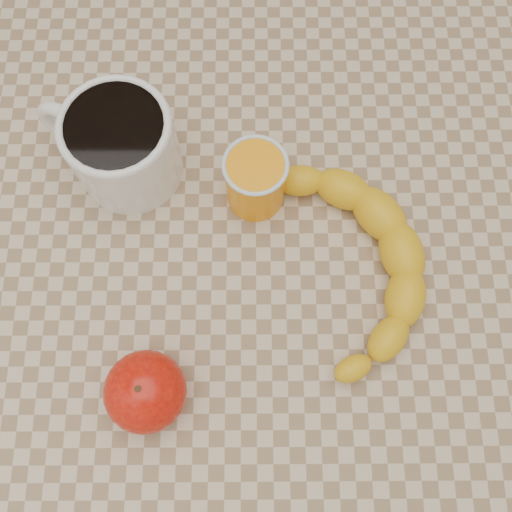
{
  "coord_description": "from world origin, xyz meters",
  "views": [
    {
      "loc": [
        -0.0,
        -0.18,
        1.36
      ],
      "look_at": [
        0.0,
        0.0,
        0.77
      ],
      "focal_mm": 40.0,
      "sensor_mm": 36.0,
      "label": 1
    }
  ],
  "objects_px": {
    "banana": "(344,262)",
    "orange_juice_glass": "(255,180)",
    "apple": "(145,392)",
    "coffee_mug": "(120,144)",
    "table": "(256,281)"
  },
  "relations": [
    {
      "from": "banana",
      "to": "orange_juice_glass",
      "type": "bearing_deg",
      "value": 121.61
    },
    {
      "from": "apple",
      "to": "banana",
      "type": "xyz_separation_m",
      "value": [
        0.2,
        0.14,
        -0.01
      ]
    },
    {
      "from": "coffee_mug",
      "to": "orange_juice_glass",
      "type": "xyz_separation_m",
      "value": [
        0.15,
        -0.04,
        -0.01
      ]
    },
    {
      "from": "apple",
      "to": "banana",
      "type": "relative_size",
      "value": 0.31
    },
    {
      "from": "orange_juice_glass",
      "to": "banana",
      "type": "height_order",
      "value": "orange_juice_glass"
    },
    {
      "from": "orange_juice_glass",
      "to": "banana",
      "type": "bearing_deg",
      "value": -42.76
    },
    {
      "from": "apple",
      "to": "coffee_mug",
      "type": "bearing_deg",
      "value": 98.31
    },
    {
      "from": "apple",
      "to": "banana",
      "type": "bearing_deg",
      "value": 33.74
    },
    {
      "from": "coffee_mug",
      "to": "apple",
      "type": "relative_size",
      "value": 1.71
    },
    {
      "from": "orange_juice_glass",
      "to": "apple",
      "type": "bearing_deg",
      "value": -116.0
    },
    {
      "from": "table",
      "to": "apple",
      "type": "distance_m",
      "value": 0.22
    },
    {
      "from": "coffee_mug",
      "to": "banana",
      "type": "relative_size",
      "value": 0.53
    },
    {
      "from": "table",
      "to": "banana",
      "type": "relative_size",
      "value": 2.37
    },
    {
      "from": "coffee_mug",
      "to": "apple",
      "type": "xyz_separation_m",
      "value": [
        0.04,
        -0.26,
        -0.02
      ]
    },
    {
      "from": "table",
      "to": "apple",
      "type": "relative_size",
      "value": 7.68
    }
  ]
}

